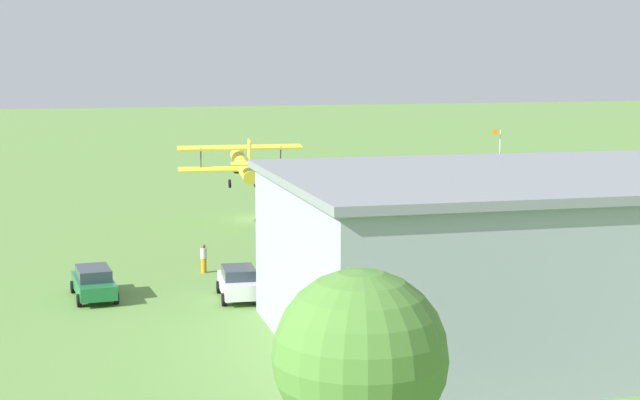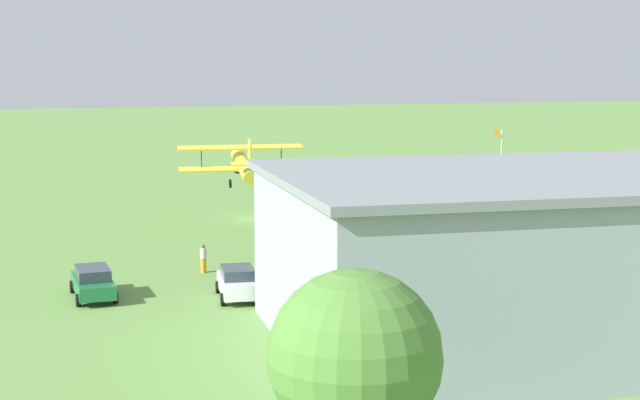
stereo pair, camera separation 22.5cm
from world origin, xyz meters
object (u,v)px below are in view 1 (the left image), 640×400
(car_white, at_px, (239,282))
(car_green, at_px, (94,282))
(car_blue, at_px, (612,251))
(tree_behind_hangar_left, at_px, (360,358))
(person_near_hangar_door, at_px, (204,259))
(person_watching_takeoff, at_px, (482,245))
(person_walking_on_apron, at_px, (448,259))
(hangar, at_px, (560,254))
(biplane, at_px, (243,164))
(windsock, at_px, (495,135))

(car_white, relative_size, car_green, 0.91)
(car_blue, height_order, tree_behind_hangar_left, tree_behind_hangar_left)
(car_green, distance_m, tree_behind_hangar_left, 28.13)
(person_near_hangar_door, relative_size, person_watching_takeoff, 1.00)
(person_near_hangar_door, relative_size, person_walking_on_apron, 1.03)
(hangar, height_order, tree_behind_hangar_left, hangar)
(car_green, distance_m, person_walking_on_apron, 19.98)
(person_walking_on_apron, bearing_deg, car_green, 1.14)
(biplane, xyz_separation_m, person_watching_takeoff, (-11.36, 16.33, -3.80))
(hangar, relative_size, person_walking_on_apron, 15.89)
(biplane, xyz_separation_m, tree_behind_hangar_left, (7.60, 47.24, -0.07))
(car_white, height_order, person_watching_takeoff, person_watching_takeoff)
(biplane, relative_size, windsock, 1.76)
(person_watching_takeoff, bearing_deg, person_walking_on_apron, 39.46)
(car_white, height_order, person_near_hangar_door, person_near_hangar_door)
(person_watching_takeoff, height_order, tree_behind_hangar_left, tree_behind_hangar_left)
(person_near_hangar_door, distance_m, windsock, 50.49)
(person_watching_takeoff, relative_size, windsock, 0.31)
(hangar, height_order, windsock, hangar)
(tree_behind_hangar_left, bearing_deg, hangar, -135.18)
(car_white, xyz_separation_m, windsock, (-35.84, -41.42, 3.90))
(hangar, xyz_separation_m, biplane, (6.67, -33.06, 0.93))
(person_walking_on_apron, bearing_deg, tree_behind_hangar_left, 61.27)
(car_green, height_order, person_walking_on_apron, person_walking_on_apron)
(car_white, relative_size, person_watching_takeoff, 2.57)
(car_green, relative_size, windsock, 0.87)
(hangar, relative_size, car_white, 5.99)
(car_blue, distance_m, person_near_hangar_door, 24.17)
(car_blue, distance_m, car_white, 23.08)
(hangar, height_order, person_watching_takeoff, hangar)
(car_green, height_order, person_watching_takeoff, person_watching_takeoff)
(person_near_hangar_door, xyz_separation_m, person_watching_takeoff, (-17.15, 0.99, -0.00))
(person_walking_on_apron, bearing_deg, person_watching_takeoff, -140.54)
(car_green, bearing_deg, person_watching_takeoff, -171.76)
(person_near_hangar_door, bearing_deg, person_walking_on_apron, 163.39)
(windsock, bearing_deg, person_walking_on_apron, 59.38)
(person_watching_takeoff, bearing_deg, tree_behind_hangar_left, 58.47)
(car_blue, height_order, car_white, car_blue)
(person_near_hangar_door, bearing_deg, person_watching_takeoff, 176.69)
(car_blue, bearing_deg, biplane, -49.01)
(person_watching_takeoff, xyz_separation_m, person_walking_on_apron, (3.68, 3.03, -0.03))
(hangar, relative_size, person_near_hangar_door, 15.38)
(car_green, height_order, windsock, windsock)
(car_white, bearing_deg, car_blue, -176.28)
(biplane, distance_m, tree_behind_hangar_left, 47.85)
(hangar, relative_size, person_watching_takeoff, 15.39)
(biplane, height_order, car_blue, biplane)
(hangar, bearing_deg, car_green, -35.05)
(biplane, distance_m, person_watching_takeoff, 20.26)
(hangar, relative_size, windsock, 4.73)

